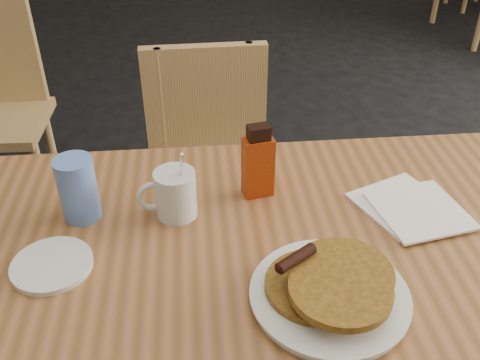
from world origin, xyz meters
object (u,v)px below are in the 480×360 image
Objects in this scene: chair_main_far at (211,160)px; blue_tumbler at (78,189)px; pancake_plate at (330,290)px; coffee_mug at (174,193)px; main_table at (269,270)px; syrup_bottle at (258,163)px.

chair_main_far is 0.70m from blue_tumbler.
coffee_mug reaches higher than pancake_plate.
chair_main_far is (-0.02, 0.72, -0.19)m from main_table.
pancake_plate is at bearing -32.42° from coffee_mug.
syrup_bottle reaches higher than main_table.
blue_tumbler is at bearing 143.47° from pancake_plate.
blue_tumbler reaches higher than main_table.
chair_main_far is at bearing 93.00° from coffee_mug.
blue_tumbler is (-0.44, 0.32, 0.05)m from pancake_plate.
main_table is at bearing -84.89° from chair_main_far.
syrup_bottle reaches higher than blue_tumbler.
chair_main_far is 0.89m from pancake_plate.
coffee_mug reaches higher than main_table.
main_table is 0.75m from chair_main_far.
pancake_plate is 0.34m from syrup_bottle.
coffee_mug reaches higher than chair_main_far.
pancake_plate is at bearing -79.97° from chair_main_far.
main_table is 0.24m from syrup_bottle.
pancake_plate is at bearing -59.83° from main_table.
chair_main_far reaches higher than main_table.
blue_tumbler reaches higher than pancake_plate.
coffee_mug is 0.95× the size of syrup_bottle.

